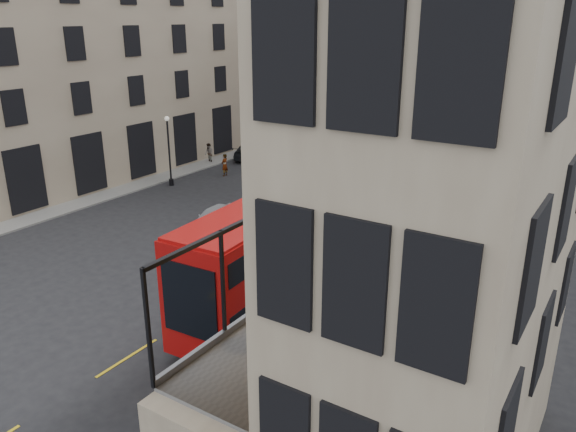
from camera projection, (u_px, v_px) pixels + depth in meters
The scene contains 31 objects.
ground at pixel (166, 375), 20.43m from camera, with size 140.00×140.00×0.00m, color black.
host_building_main at pixel (460, 228), 12.73m from camera, with size 7.26×11.40×15.10m.
host_frontage at pixel (322, 382), 16.36m from camera, with size 3.00×11.00×4.50m, color tan.
cafe_floor at pixel (324, 313), 15.58m from camera, with size 3.00×10.00×0.10m, color slate.
building_left at pixel (90, 28), 46.19m from camera, with size 14.60×50.60×22.00m.
gateway at pixel (456, 46), 57.82m from camera, with size 35.00×10.60×18.00m.
pavement_far at pixel (404, 152), 53.55m from camera, with size 40.00×12.00×0.12m, color slate.
pavement_left at pixel (64, 193), 41.13m from camera, with size 8.00×48.00×0.12m, color slate.
traffic_light_near at pixel (311, 215), 29.62m from camera, with size 0.16×0.20×3.80m.
traffic_light_far at pixel (266, 135), 49.43m from camera, with size 0.16×0.20×3.80m.
street_lamp_a at pixel (169, 155), 42.54m from camera, with size 0.36×0.36×5.33m.
street_lamp_b at pixel (389, 135), 49.60m from camera, with size 0.36×0.36×5.33m.
bus_near at pixel (282, 245), 24.71m from camera, with size 3.53×12.75×5.04m.
bus_far at pixel (358, 126), 52.17m from camera, with size 3.21×12.05×4.77m.
car_a at pixel (215, 218), 34.05m from camera, with size 1.75×4.35×1.48m, color #A2A5AB.
car_b at pixel (342, 198), 37.92m from camera, with size 1.60×4.59×1.51m, color maroon.
car_c at pixel (251, 150), 51.32m from camera, with size 2.06×5.07×1.47m, color black.
bicycle at pixel (258, 264), 28.36m from camera, with size 0.64×1.83×0.96m, color gray.
cyclist at pixel (372, 212), 34.62m from camera, with size 0.69×0.45×1.89m, color yellow.
pedestrian_a at pixel (209, 153), 49.49m from camera, with size 0.87×0.68×1.79m, color gray.
pedestrian_b at pixel (326, 157), 48.42m from camera, with size 1.10×0.63×1.70m, color gray.
pedestrian_c at pixel (418, 144), 53.07m from camera, with size 1.09×0.46×1.87m, color gray.
pedestrian_d at pixel (485, 175), 42.65m from camera, with size 0.90×0.58×1.84m, color gray.
pedestrian_e at pixel (225, 165), 45.59m from camera, with size 0.66×0.43×1.81m, color gray.
cafe_table_near at pixel (258, 330), 13.67m from camera, with size 0.60×0.60×0.76m.
cafe_table_mid at pixel (307, 282), 16.23m from camera, with size 0.56×0.56×0.70m.
cafe_table_far at pixel (362, 246), 18.50m from camera, with size 0.69×0.69×0.86m.
cafe_chair_a at pixel (294, 379), 12.17m from camera, with size 0.50×0.50×0.97m.
cafe_chair_b at pixel (319, 326), 14.26m from camera, with size 0.50×0.50×0.96m.
cafe_chair_c at pixel (357, 321), 14.61m from camera, with size 0.42×0.42×0.77m.
cafe_chair_d at pixel (398, 271), 17.51m from camera, with size 0.42×0.42×0.77m.
Camera 1 is at (13.11, -12.12, 12.32)m, focal length 35.00 mm.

